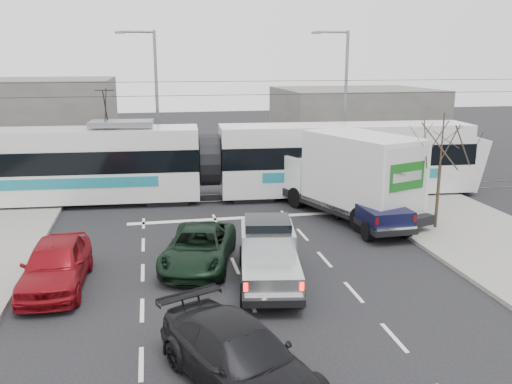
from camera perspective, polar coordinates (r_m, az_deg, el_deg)
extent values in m
plane|color=black|center=(20.21, 2.60, -7.43)|extent=(120.00, 120.00, 0.00)
cube|color=gray|center=(23.87, 24.18, -5.11)|extent=(6.00, 60.00, 0.15)
cube|color=#33302D|center=(29.56, -1.99, -0.51)|extent=(60.00, 1.60, 0.03)
cube|color=slate|center=(41.61, -24.41, 6.63)|extent=(14.00, 10.00, 6.00)
cube|color=slate|center=(45.65, 10.23, 7.54)|extent=(12.00, 10.00, 5.00)
cylinder|color=#47382B|center=(24.75, 18.57, -0.46)|extent=(0.14, 0.14, 2.75)
cylinder|color=#47382B|center=(24.29, 19.02, 5.27)|extent=(0.07, 0.07, 2.25)
cylinder|color=black|center=(27.69, 12.79, 2.29)|extent=(0.12, 0.12, 3.60)
cube|color=black|center=(27.39, 12.55, 4.94)|extent=(0.28, 0.28, 0.95)
cylinder|color=#FF0C07|center=(27.29, 12.30, 5.56)|extent=(0.06, 0.20, 0.20)
cylinder|color=orange|center=(27.33, 12.26, 4.94)|extent=(0.06, 0.20, 0.20)
cylinder|color=#05330C|center=(27.38, 12.23, 4.32)|extent=(0.06, 0.20, 0.20)
cube|color=white|center=(27.46, 12.93, 3.25)|extent=(0.02, 0.30, 0.40)
cylinder|color=slate|center=(34.57, 9.37, 8.95)|extent=(0.20, 0.20, 9.00)
cylinder|color=slate|center=(34.15, 8.03, 16.34)|extent=(2.00, 0.14, 0.14)
cube|color=slate|center=(33.84, 6.36, 16.33)|extent=(0.55, 0.25, 0.14)
cylinder|color=slate|center=(34.40, -10.36, 8.89)|extent=(0.20, 0.20, 9.00)
cylinder|color=slate|center=(34.32, -12.42, 16.15)|extent=(2.00, 0.14, 0.14)
cube|color=slate|center=(34.35, -14.15, 15.97)|extent=(0.55, 0.25, 0.14)
cylinder|color=black|center=(28.70, -2.08, 10.17)|extent=(60.00, 0.03, 0.03)
cylinder|color=black|center=(28.67, -2.09, 11.57)|extent=(60.00, 0.03, 0.03)
cube|color=white|center=(29.57, -19.34, 0.86)|extent=(13.74, 3.68, 1.65)
cube|color=black|center=(29.32, -19.54, 3.28)|extent=(13.81, 3.71, 1.12)
cube|color=white|center=(29.17, -19.70, 5.24)|extent=(13.74, 3.56, 1.05)
cube|color=teal|center=(28.13, -19.96, 0.80)|extent=(9.50, 0.60, 0.52)
cube|color=white|center=(30.21, 9.25, 1.73)|extent=(13.74, 3.68, 1.65)
cube|color=black|center=(29.97, 9.35, 4.11)|extent=(13.81, 3.71, 1.12)
cube|color=white|center=(29.82, 9.42, 6.03)|extent=(13.74, 3.56, 1.05)
cube|color=teal|center=(28.80, 10.10, 1.71)|extent=(9.50, 0.60, 0.52)
cylinder|color=black|center=(28.75, -4.93, 3.38)|extent=(1.22, 2.80, 2.74)
cube|color=slate|center=(28.60, -13.99, 7.02)|extent=(3.27, 1.90, 0.26)
cube|color=black|center=(29.15, -9.21, -0.52)|extent=(2.26, 2.55, 0.38)
cube|color=black|center=(29.35, -0.53, -0.24)|extent=(2.26, 2.55, 0.38)
cube|color=black|center=(31.66, 15.61, 0.28)|extent=(2.26, 2.55, 0.38)
cube|color=black|center=(18.22, 1.37, -8.15)|extent=(2.67, 5.54, 0.23)
cube|color=#B0B4B5|center=(18.89, 1.22, -5.26)|extent=(2.13, 2.49, 1.05)
cube|color=black|center=(18.81, 1.21, -3.58)|extent=(1.79, 1.82, 0.50)
cube|color=#B0B4B5|center=(20.16, 1.02, -4.64)|extent=(1.87, 1.22, 0.50)
cube|color=#B0B4B5|center=(17.00, 1.60, -8.48)|extent=(2.16, 2.65, 0.60)
cube|color=silver|center=(15.84, 1.90, -11.20)|extent=(1.69, 0.43, 0.16)
cube|color=#FF0C07|center=(15.76, -1.09, -9.96)|extent=(0.14, 0.09, 0.26)
cube|color=#FF0C07|center=(15.86, 4.84, -9.85)|extent=(0.14, 0.09, 0.26)
cylinder|color=black|center=(19.83, -1.36, -6.71)|extent=(0.37, 0.77, 0.73)
cylinder|color=black|center=(19.91, 3.53, -6.64)|extent=(0.37, 0.77, 0.73)
cylinder|color=black|center=(16.69, -1.24, -10.81)|extent=(0.37, 0.77, 0.73)
cylinder|color=black|center=(16.79, 4.62, -10.70)|extent=(0.37, 0.77, 0.73)
cube|color=black|center=(26.18, 9.69, -1.19)|extent=(5.37, 8.50, 0.40)
cube|color=white|center=(28.26, 5.72, 2.08)|extent=(3.12, 2.72, 1.84)
cube|color=black|center=(28.25, 5.56, 3.51)|extent=(2.57, 1.99, 0.69)
cube|color=silver|center=(25.21, 11.04, 2.13)|extent=(4.48, 6.08, 3.39)
cube|color=silver|center=(23.33, 15.50, 0.95)|extent=(2.30, 0.89, 2.98)
cube|color=#145916|center=(23.24, 15.65, 1.57)|extent=(1.82, 0.69, 1.15)
cube|color=black|center=(23.61, 15.69, -3.46)|extent=(2.43, 1.13, 0.21)
cylinder|color=black|center=(27.42, 4.25, -0.59)|extent=(0.68, 1.09, 1.03)
cylinder|color=black|center=(28.86, 8.17, 0.04)|extent=(0.68, 1.09, 1.03)
cylinder|color=black|center=(23.80, 11.02, -2.91)|extent=(0.72, 1.20, 1.15)
cylinder|color=black|center=(25.45, 15.07, -2.04)|extent=(0.72, 1.20, 1.15)
cube|color=black|center=(24.55, 11.96, -2.48)|extent=(2.02, 5.12, 0.25)
cube|color=black|center=(25.17, 11.18, -0.37)|extent=(1.90, 2.18, 1.17)
cube|color=black|center=(25.12, 11.15, 1.03)|extent=(1.64, 1.57, 0.56)
cube|color=black|center=(26.30, 10.09, -0.23)|extent=(1.81, 0.96, 0.56)
cube|color=black|center=(23.47, 13.14, -2.27)|extent=(1.90, 2.33, 0.66)
cube|color=silver|center=(22.43, 14.56, -3.84)|extent=(1.73, 0.23, 0.18)
cube|color=#590505|center=(22.05, 12.59, -3.01)|extent=(0.14, 0.09, 0.28)
cube|color=#590505|center=(22.79, 16.34, -2.69)|extent=(0.14, 0.09, 0.28)
cylinder|color=black|center=(25.69, 8.70, -1.96)|extent=(0.31, 0.82, 0.81)
cylinder|color=black|center=(26.36, 12.19, -1.71)|extent=(0.31, 0.82, 0.81)
cylinder|color=black|center=(22.84, 11.66, -4.10)|extent=(0.31, 0.82, 0.81)
cylinder|color=black|center=(23.59, 15.49, -3.75)|extent=(0.31, 0.82, 0.81)
imported|color=black|center=(19.82, -6.04, -5.81)|extent=(3.49, 5.38, 1.38)
imported|color=maroon|center=(18.98, -20.32, -7.13)|extent=(2.06, 4.82, 1.62)
imported|color=black|center=(12.82, -1.72, -17.02)|extent=(3.97, 5.55, 1.49)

